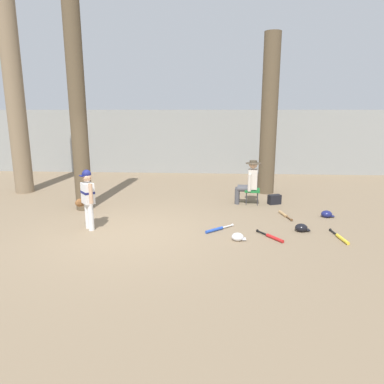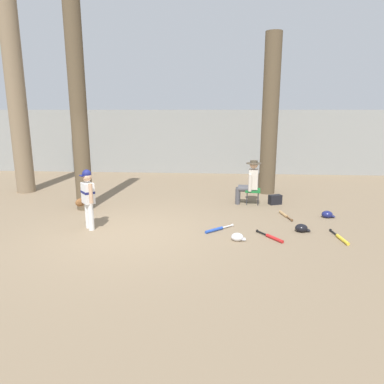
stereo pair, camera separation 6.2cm
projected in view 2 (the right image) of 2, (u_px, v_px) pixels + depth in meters
ground_plane at (130, 233)px, 7.41m from camera, size 60.00×60.00×0.00m
concrete_back_wall at (173, 142)px, 14.40m from camera, size 18.00×0.36×2.52m
tree_near_player at (78, 99)px, 8.64m from camera, size 0.67×0.67×6.30m
tree_behind_spectator at (270, 124)px, 10.59m from camera, size 0.68×0.68×4.84m
young_ballplayer at (87, 195)px, 7.54m from camera, size 0.54×0.48×1.31m
folding_stool at (253, 191)px, 9.66m from camera, size 0.44×0.44×0.41m
seated_spectator at (249, 181)px, 9.62m from camera, size 0.67×0.54×1.20m
handbag_beside_stool at (275, 200)px, 9.67m from camera, size 0.38×0.29×0.26m
tree_far_left at (16, 90)px, 10.50m from camera, size 0.75×0.75×6.92m
bat_yellow_trainer at (341, 238)px, 7.03m from camera, size 0.15×0.82×0.07m
bat_wood_tan at (284, 215)px, 8.62m from camera, size 0.21×0.73×0.07m
bat_red_barrel at (272, 237)px, 7.08m from camera, size 0.48×0.65×0.07m
bat_blue_youth at (216, 229)px, 7.56m from camera, size 0.62×0.57×0.07m
batting_helmet_white at (237, 237)px, 7.00m from camera, size 0.28×0.22×0.16m
batting_helmet_black at (301, 228)px, 7.51m from camera, size 0.31×0.24×0.18m
batting_helmet_navy at (327, 214)px, 8.49m from camera, size 0.30×0.23×0.18m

